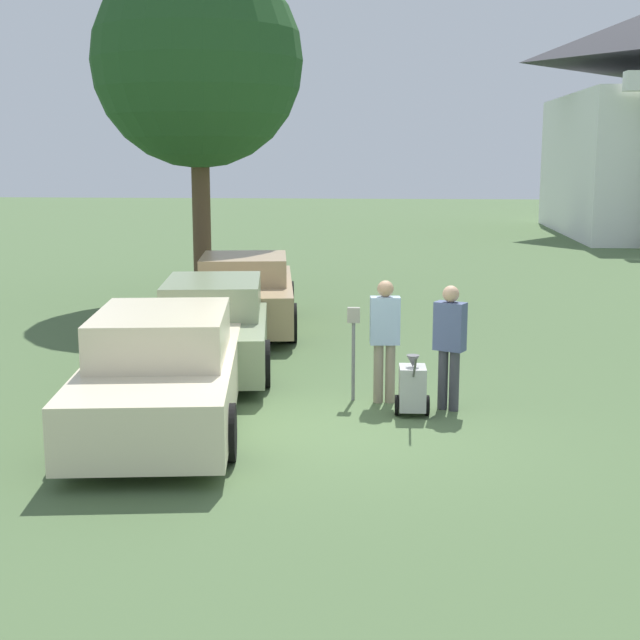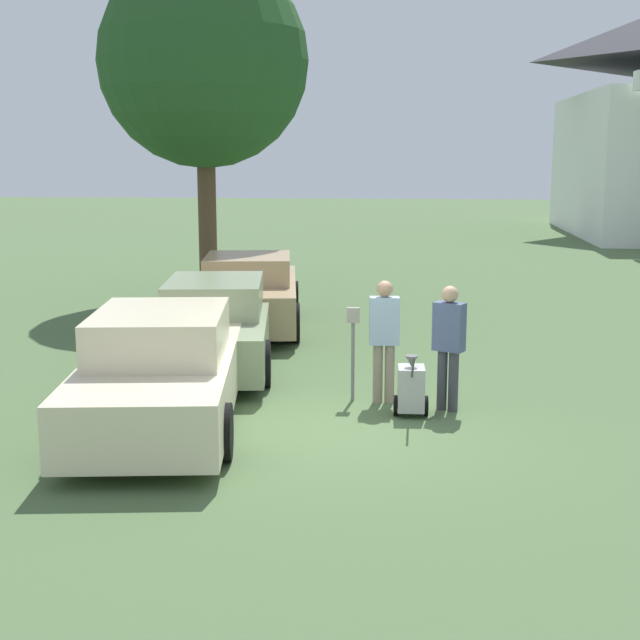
{
  "view_description": "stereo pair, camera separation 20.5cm",
  "coord_description": "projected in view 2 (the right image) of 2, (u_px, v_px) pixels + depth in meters",
  "views": [
    {
      "loc": [
        0.61,
        -11.16,
        3.55
      ],
      "look_at": [
        -0.44,
        1.84,
        1.1
      ],
      "focal_mm": 50.0,
      "sensor_mm": 36.0,
      "label": 1
    },
    {
      "loc": [
        0.81,
        -11.15,
        3.55
      ],
      "look_at": [
        -0.44,
        1.84,
        1.1
      ],
      "focal_mm": 50.0,
      "sensor_mm": 36.0,
      "label": 2
    }
  ],
  "objects": [
    {
      "name": "parked_car_tan",
      "position": [
        249.0,
        294.0,
        18.24
      ],
      "size": [
        2.52,
        4.95,
        1.52
      ],
      "rotation": [
        0.0,
        0.0,
        0.13
      ],
      "color": "tan",
      "rests_on": "ground_plane"
    },
    {
      "name": "parking_meter",
      "position": [
        353.0,
        336.0,
        12.82
      ],
      "size": [
        0.18,
        0.09,
        1.37
      ],
      "color": "slate",
      "rests_on": "ground_plane"
    },
    {
      "name": "parked_car_sage",
      "position": [
        216.0,
        324.0,
        15.14
      ],
      "size": [
        2.42,
        5.37,
        1.48
      ],
      "rotation": [
        0.0,
        0.0,
        0.13
      ],
      "color": "gray",
      "rests_on": "ground_plane"
    },
    {
      "name": "person_worker",
      "position": [
        384.0,
        333.0,
        12.68
      ],
      "size": [
        0.44,
        0.26,
        1.78
      ],
      "rotation": [
        0.0,
        0.0,
        3.23
      ],
      "color": "gray",
      "rests_on": "ground_plane"
    },
    {
      "name": "person_supervisor",
      "position": [
        449.0,
        340.0,
        12.31
      ],
      "size": [
        0.47,
        0.38,
        1.76
      ],
      "rotation": [
        0.0,
        0.0,
        2.68
      ],
      "color": "#3F3F47",
      "rests_on": "ground_plane"
    },
    {
      "name": "equipment_cart",
      "position": [
        411.0,
        388.0,
        12.17
      ],
      "size": [
        0.48,
        0.99,
        1.0
      ],
      "rotation": [
        0.0,
        0.0,
        0.03
      ],
      "color": "#B2B2AD",
      "rests_on": "ground_plane"
    },
    {
      "name": "shade_tree",
      "position": [
        204.0,
        62.0,
        20.9
      ],
      "size": [
        4.96,
        4.96,
        8.15
      ],
      "color": "brown",
      "rests_on": "ground_plane"
    },
    {
      "name": "parked_car_cream",
      "position": [
        163.0,
        370.0,
        11.86
      ],
      "size": [
        2.54,
        5.47,
        1.54
      ],
      "rotation": [
        0.0,
        0.0,
        0.13
      ],
      "color": "beige",
      "rests_on": "ground_plane"
    },
    {
      "name": "ground_plane",
      "position": [
        340.0,
        429.0,
        11.63
      ],
      "size": [
        120.0,
        120.0,
        0.0
      ],
      "primitive_type": "plane",
      "color": "#4C663D"
    }
  ]
}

